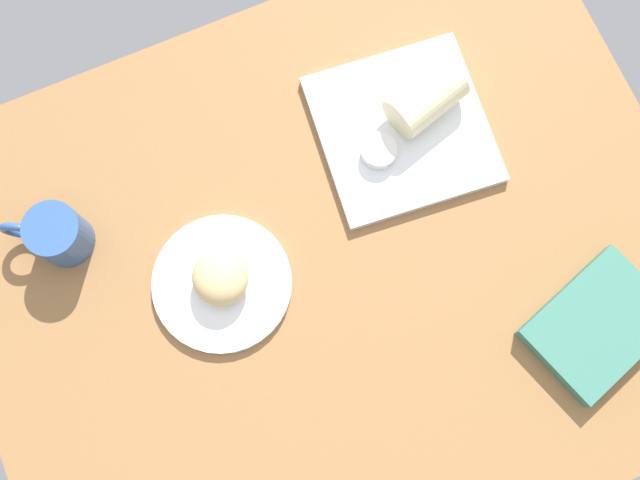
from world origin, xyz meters
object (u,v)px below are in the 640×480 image
object	(u,v)px
scone_pastry	(220,277)
breakfast_wrap	(426,98)
coffee_mug	(56,234)
book_stack	(598,325)
sauce_cup	(379,151)
round_plate	(222,283)
square_plate	(403,129)

from	to	relation	value
scone_pastry	breakfast_wrap	bearing A→B (deg)	18.60
scone_pastry	coffee_mug	size ratio (longest dim) A/B	0.70
book_stack	coffee_mug	size ratio (longest dim) A/B	1.90
sauce_cup	book_stack	distance (cm)	41.39
sauce_cup	scone_pastry	bearing A→B (deg)	-163.20
coffee_mug	breakfast_wrap	bearing A→B (deg)	-2.25
round_plate	breakfast_wrap	size ratio (longest dim) A/B	1.81
scone_pastry	square_plate	size ratio (longest dim) A/B	0.33
scone_pastry	square_plate	bearing A→B (deg)	17.93
square_plate	sauce_cup	world-z (taller)	sauce_cup
scone_pastry	book_stack	bearing A→B (deg)	-30.09
scone_pastry	breakfast_wrap	size ratio (longest dim) A/B	0.73
book_stack	round_plate	bearing A→B (deg)	150.26
square_plate	breakfast_wrap	world-z (taller)	breakfast_wrap
book_stack	coffee_mug	world-z (taller)	coffee_mug
square_plate	sauce_cup	bearing A→B (deg)	-156.09
breakfast_wrap	square_plate	bearing A→B (deg)	97.63
scone_pastry	square_plate	xyz separation A→B (cm)	(34.72, 11.23, -3.24)
breakfast_wrap	book_stack	size ratio (longest dim) A/B	0.50
round_plate	scone_pastry	xyz separation A→B (cm)	(0.24, 0.26, 3.34)
round_plate	sauce_cup	bearing A→B (deg)	17.13
sauce_cup	breakfast_wrap	size ratio (longest dim) A/B	0.47
breakfast_wrap	round_plate	bearing A→B (deg)	92.55
sauce_cup	square_plate	bearing A→B (deg)	23.91
breakfast_wrap	book_stack	bearing A→B (deg)	176.48
scone_pastry	sauce_cup	world-z (taller)	scone_pastry
round_plate	scone_pastry	size ratio (longest dim) A/B	2.48
round_plate	sauce_cup	world-z (taller)	sauce_cup
round_plate	breakfast_wrap	bearing A→B (deg)	18.83
round_plate	square_plate	world-z (taller)	square_plate
square_plate	breakfast_wrap	bearing A→B (deg)	23.91
breakfast_wrap	sauce_cup	bearing A→B (deg)	97.63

